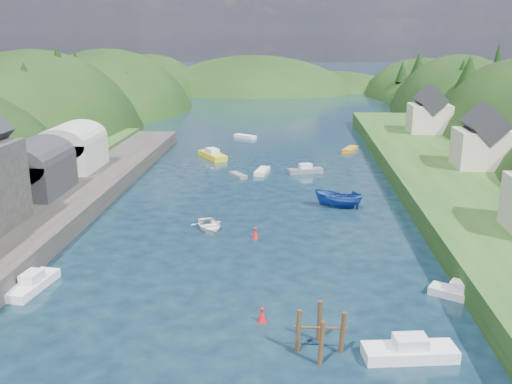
{
  "coord_description": "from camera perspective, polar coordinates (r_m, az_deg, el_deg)",
  "views": [
    {
      "loc": [
        3.74,
        -28.56,
        20.15
      ],
      "look_at": [
        0.0,
        28.0,
        4.0
      ],
      "focal_mm": 40.0,
      "sensor_mm": 36.0,
      "label": 1
    }
  ],
  "objects": [
    {
      "name": "ground",
      "position": [
        81.19,
        1.03,
        1.53
      ],
      "size": [
        600.0,
        600.0,
        0.0
      ],
      "primitive_type": "plane",
      "color": "black",
      "rests_on": "ground"
    },
    {
      "name": "hillside_left",
      "position": [
        117.88,
        -20.77,
        1.02
      ],
      "size": [
        44.0,
        245.56,
        52.0
      ],
      "color": "black",
      "rests_on": "ground"
    },
    {
      "name": "far_hills",
      "position": [
        204.93,
        3.06,
        7.19
      ],
      "size": [
        103.0,
        68.0,
        44.0
      ],
      "color": "black",
      "rests_on": "ground"
    },
    {
      "name": "hill_trees",
      "position": [
        93.56,
        1.73,
        10.38
      ],
      "size": [
        91.22,
        149.52,
        12.75
      ],
      "color": "black",
      "rests_on": "ground"
    },
    {
      "name": "boat_sheds",
      "position": [
        75.3,
        -19.6,
        3.58
      ],
      "size": [
        7.0,
        21.0,
        7.5
      ],
      "color": "#2D2D30",
      "rests_on": "quay_left"
    },
    {
      "name": "terrace_right",
      "position": [
        74.24,
        20.28,
        0.1
      ],
      "size": [
        16.0,
        120.0,
        2.4
      ],
      "primitive_type": "cube",
      "color": "#234719",
      "rests_on": "ground"
    },
    {
      "name": "right_bank_cottages",
      "position": [
        81.89,
        21.03,
        4.78
      ],
      "size": [
        9.0,
        59.24,
        8.41
      ],
      "color": "beige",
      "rests_on": "terrace_right"
    },
    {
      "name": "piling_cluster_far",
      "position": [
        38.09,
        6.43,
        -14.06
      ],
      "size": [
        3.4,
        3.16,
        3.52
      ],
      "color": "#382314",
      "rests_on": "ground"
    },
    {
      "name": "channel_buoy_near",
      "position": [
        41.71,
        0.61,
        -12.24
      ],
      "size": [
        0.7,
        0.7,
        1.1
      ],
      "color": "#B60E13",
      "rests_on": "ground"
    },
    {
      "name": "channel_buoy_far",
      "position": [
        57.35,
        -0.07,
        -4.16
      ],
      "size": [
        0.7,
        0.7,
        1.1
      ],
      "color": "#B60E13",
      "rests_on": "ground"
    },
    {
      "name": "moored_boats",
      "position": [
        53.61,
        -3.19,
        -5.42
      ],
      "size": [
        37.9,
        97.62,
        2.43
      ],
      "color": "white",
      "rests_on": "ground"
    }
  ]
}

